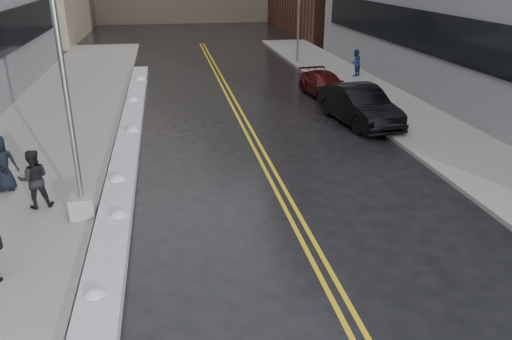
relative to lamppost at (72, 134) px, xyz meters
name	(u,v)px	position (x,y,z in m)	size (l,w,h in m)	color
ground	(210,247)	(3.30, -2.00, -2.53)	(160.00, 160.00, 0.00)	black
sidewalk_west	(50,134)	(-2.45, 8.00, -2.46)	(5.50, 50.00, 0.15)	gray
sidewalk_east	(404,115)	(13.30, 8.00, -2.46)	(4.00, 50.00, 0.15)	gray
lane_line_left	(242,125)	(5.65, 8.00, -2.53)	(0.12, 50.00, 0.01)	gold
lane_line_right	(249,125)	(5.95, 8.00, -2.53)	(0.12, 50.00, 0.01)	gold
snow_ridge	(128,143)	(0.85, 6.00, -2.36)	(0.90, 30.00, 0.34)	silver
lamppost	(72,134)	(0.00, 0.00, 0.00)	(0.65, 0.65, 7.62)	gray
fire_hydrant	(385,106)	(12.30, 8.00, -1.98)	(0.26, 0.26, 0.73)	maroon
traffic_signal	(299,14)	(11.80, 22.00, 0.87)	(0.16, 0.20, 6.00)	gray
pedestrian_b	(34,179)	(-1.36, 0.82, -1.52)	(0.84, 0.65, 1.72)	black
pedestrian_c	(2,164)	(-2.58, 2.20, -1.51)	(0.85, 0.56, 1.75)	black
pedestrian_east	(355,63)	(14.06, 16.54, -1.57)	(0.79, 0.62, 1.63)	navy
car_black	(359,105)	(10.80, 7.36, -1.69)	(1.78, 5.10, 1.68)	black
car_maroon	(325,85)	(10.80, 12.39, -1.90)	(1.78, 4.37, 1.27)	#450B0B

